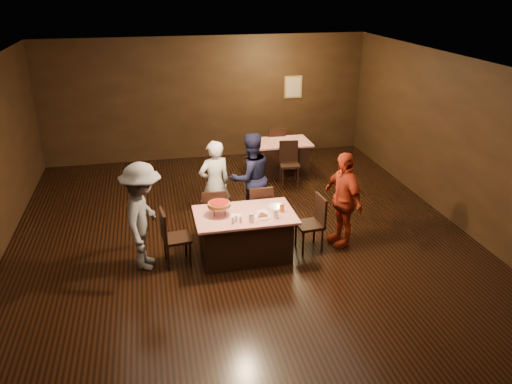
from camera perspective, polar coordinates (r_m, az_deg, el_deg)
room at (r=7.64m, az=-1.11°, el=7.28°), size 10.00×10.04×3.02m
main_table at (r=8.16m, az=-1.29°, el=-4.94°), size 1.60×1.00×0.77m
back_table at (r=11.69m, az=2.90°, el=3.98°), size 1.30×0.90×0.77m
chair_far_left at (r=8.73m, az=-4.83°, el=-2.39°), size 0.44×0.44×0.95m
chair_far_right at (r=8.85m, az=0.31°, el=-1.92°), size 0.43×0.43×0.95m
chair_end_left at (r=8.01m, az=-9.07°, el=-5.10°), size 0.47×0.47×0.95m
chair_end_right at (r=8.37m, az=6.13°, el=-3.61°), size 0.45×0.45×0.95m
chair_back_near at (r=11.03m, az=3.85°, el=3.24°), size 0.47×0.47×0.95m
chair_back_far at (r=12.21m, az=2.18°, el=5.29°), size 0.43×0.43×0.95m
diner_white_jacket at (r=9.01m, az=-4.74°, el=0.88°), size 0.68×0.53×1.64m
diner_navy_hoodie at (r=9.19m, az=-0.62°, el=1.64°), size 0.97×0.84×1.71m
diner_grey_knit at (r=7.85m, az=-12.77°, el=-2.79°), size 0.86×1.23×1.74m
diner_red_shirt at (r=8.49m, az=9.90°, el=-0.81°), size 0.61×1.03×1.65m
pizza_stand at (r=7.89m, az=-4.25°, el=-1.42°), size 0.38×0.38×0.22m
plate_with_slice at (r=7.86m, az=0.72°, el=-2.72°), size 0.25×0.25×0.06m
plate_empty at (r=8.22m, az=2.25°, el=-1.65°), size 0.25×0.25×0.01m
glass_front_left at (r=7.70m, az=-0.53°, el=-2.95°), size 0.08×0.08×0.14m
glass_front_right at (r=7.83m, az=2.27°, el=-2.51°), size 0.08×0.08×0.14m
glass_amber at (r=8.04m, az=2.95°, el=-1.80°), size 0.08×0.08×0.14m
condiments at (r=7.68m, az=-2.23°, el=-3.19°), size 0.17×0.10×0.09m
napkin_center at (r=8.04m, az=0.78°, el=-2.28°), size 0.19×0.19×0.01m
napkin_left at (r=7.92m, az=-2.31°, el=-2.73°), size 0.21×0.21×0.01m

